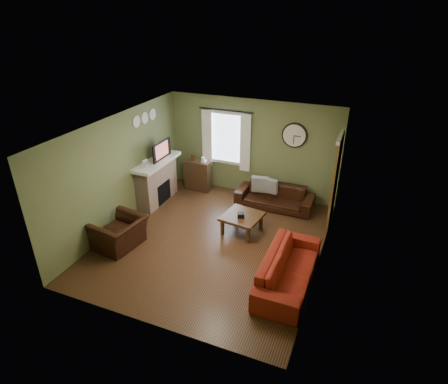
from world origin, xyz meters
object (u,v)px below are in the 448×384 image
at_px(armchair, 120,233).
at_px(coffee_table, 242,223).
at_px(bookshelf, 198,175).
at_px(sofa_red, 289,268).
at_px(sofa_brown, 275,197).

height_order(armchair, coffee_table, armchair).
relative_size(bookshelf, sofa_red, 0.40).
height_order(bookshelf, sofa_brown, bookshelf).
bearing_deg(bookshelf, sofa_red, -41.63).
bearing_deg(coffee_table, armchair, -145.79).
relative_size(armchair, coffee_table, 1.23).
bearing_deg(coffee_table, bookshelf, 139.60).
distance_m(armchair, coffee_table, 2.71).
bearing_deg(sofa_brown, sofa_red, -69.63).
bearing_deg(bookshelf, coffee_table, -40.40).
relative_size(sofa_red, armchair, 2.14).
distance_m(sofa_red, armchair, 3.64).
distance_m(bookshelf, coffee_table, 2.50).
xyz_separation_m(bookshelf, armchair, (-0.35, -3.14, -0.10)).
distance_m(sofa_brown, sofa_red, 2.94).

